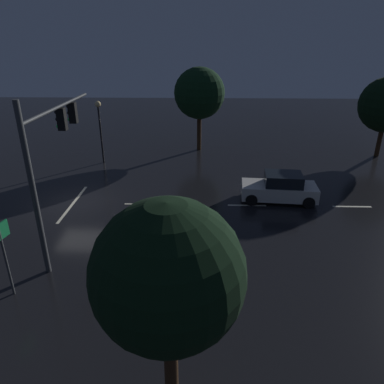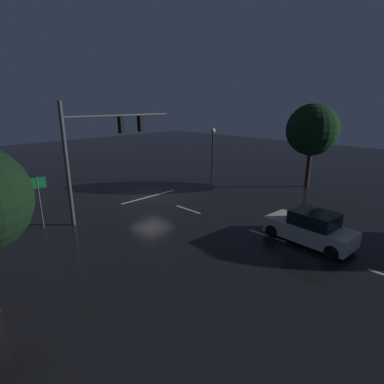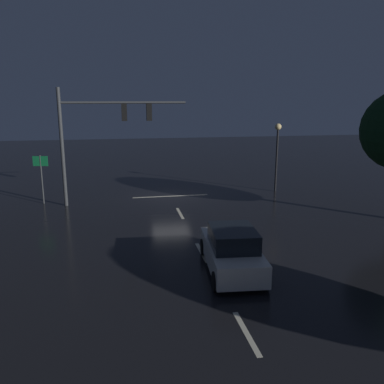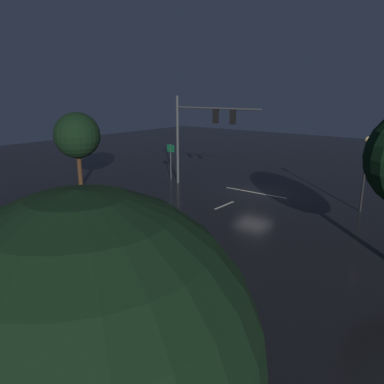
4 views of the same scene
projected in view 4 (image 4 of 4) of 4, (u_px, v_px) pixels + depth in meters
ground_plane at (254, 193)px, 27.90m from camera, size 80.00×80.00×0.00m
traffic_signal_assembly at (201, 126)px, 28.40m from camera, size 7.46×0.47×6.96m
lane_dash_far at (224, 205)px, 24.87m from camera, size 0.16×2.20×0.01m
lane_dash_mid at (163, 231)px, 20.33m from camera, size 0.16×2.20×0.01m
lane_dash_near at (65, 271)px, 15.79m from camera, size 0.16×2.20×0.01m
stop_bar at (255, 193)px, 28.00m from camera, size 5.00×0.16×0.01m
car_approaching at (146, 230)px, 18.21m from camera, size 2.21×4.48×1.70m
street_lamp_left_kerb at (366, 159)px, 22.78m from camera, size 0.44×0.44×4.69m
route_sign at (171, 154)px, 31.86m from camera, size 0.90×0.23×3.00m
tree_right_near at (77, 136)px, 29.03m from camera, size 3.54×3.54×5.77m
tree_left_far at (91, 360)px, 4.59m from camera, size 4.26×4.26×6.26m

